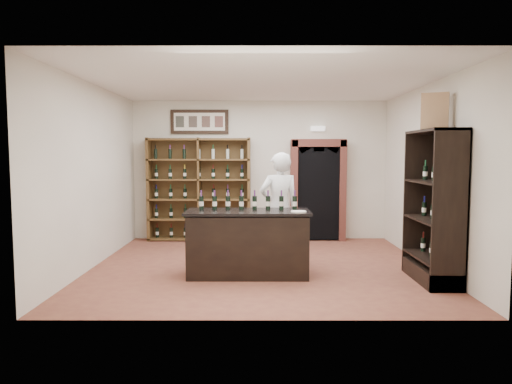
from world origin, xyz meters
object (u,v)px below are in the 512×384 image
(wine_shelf, at_px, (199,189))
(counter_bottle_0, at_px, (201,203))
(tasting_counter, at_px, (248,244))
(wine_crate, at_px, (435,112))
(side_cabinet, at_px, (435,230))
(shopkeeper, at_px, (279,208))

(wine_shelf, relative_size, counter_bottle_0, 7.33)
(counter_bottle_0, bearing_deg, wine_shelf, 97.71)
(tasting_counter, bearing_deg, wine_crate, -4.55)
(wine_shelf, distance_m, side_cabinet, 5.02)
(wine_shelf, distance_m, tasting_counter, 3.19)
(tasting_counter, height_order, shopkeeper, shopkeeper)
(wine_crate, bearing_deg, shopkeeper, 178.05)
(tasting_counter, distance_m, wine_crate, 3.35)
(tasting_counter, bearing_deg, shopkeeper, 58.61)
(tasting_counter, relative_size, counter_bottle_0, 6.27)
(counter_bottle_0, bearing_deg, side_cabinet, -7.07)
(counter_bottle_0, bearing_deg, shopkeeper, 30.28)
(wine_shelf, bearing_deg, side_cabinet, -40.21)
(tasting_counter, relative_size, shopkeeper, 1.00)
(wine_shelf, bearing_deg, tasting_counter, -69.44)
(wine_shelf, relative_size, shopkeeper, 1.17)
(tasting_counter, xyz_separation_m, side_cabinet, (2.72, -0.30, 0.26))
(wine_shelf, height_order, counter_bottle_0, wine_shelf)
(wine_shelf, bearing_deg, counter_bottle_0, -82.29)
(side_cabinet, height_order, wine_crate, wine_crate)
(wine_shelf, xyz_separation_m, tasting_counter, (1.10, -2.93, -0.61))
(side_cabinet, relative_size, shopkeeper, 1.17)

